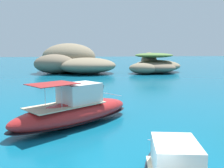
# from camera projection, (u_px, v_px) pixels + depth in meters

# --- Properties ---
(islet_large) EXTENTS (21.53, 25.84, 7.35)m
(islet_large) POSITION_uv_depth(u_px,v_px,m) (73.00, 61.00, 63.63)
(islet_large) COLOR #756651
(islet_large) RESTS_ON ground
(islet_small) EXTENTS (17.43, 18.67, 4.96)m
(islet_small) POSITION_uv_depth(u_px,v_px,m) (153.00, 65.00, 62.11)
(islet_small) COLOR #756651
(islet_small) RESTS_ON ground
(motorboat_red) EXTENTS (10.37, 8.54, 3.27)m
(motorboat_red) POSITION_uv_depth(u_px,v_px,m) (75.00, 111.00, 18.49)
(motorboat_red) COLOR red
(motorboat_red) RESTS_ON ground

